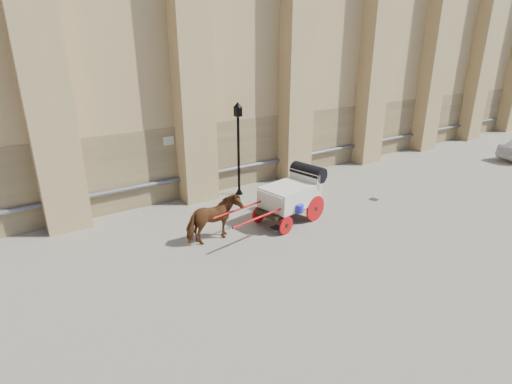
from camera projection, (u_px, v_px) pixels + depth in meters
ground at (269, 223)px, 14.28m from camera, size 90.00×90.00×0.00m
horse at (214, 220)px, 12.73m from camera, size 1.86×0.94×1.53m
carriage at (293, 193)px, 14.23m from camera, size 4.52×1.93×1.92m
street_lamp at (238, 147)px, 16.33m from camera, size 0.36×0.36×3.89m
drain_grate_near at (276, 227)px, 13.94m from camera, size 0.36×0.36×0.01m
drain_grate_far at (374, 199)px, 16.45m from camera, size 0.40×0.40×0.01m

